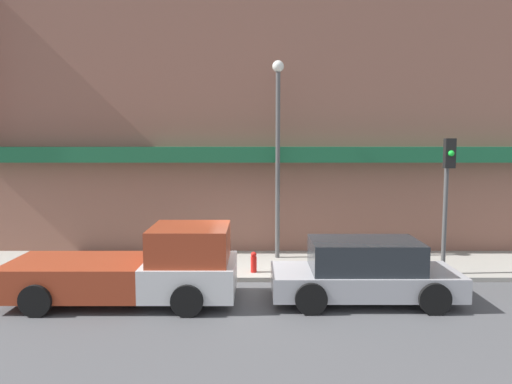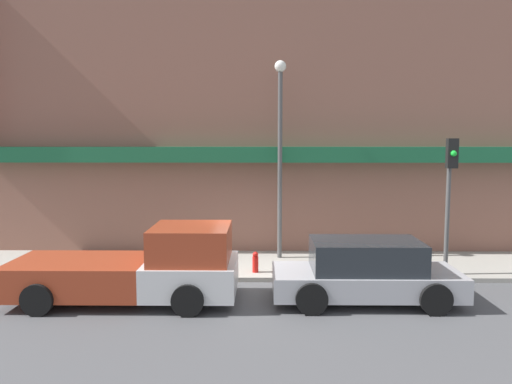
% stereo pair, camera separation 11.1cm
% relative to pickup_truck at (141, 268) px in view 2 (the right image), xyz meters
% --- Properties ---
extents(ground_plane, '(80.00, 80.00, 0.00)m').
position_rel_pickup_truck_xyz_m(ground_plane, '(2.86, 1.61, -0.80)').
color(ground_plane, '#4C4C4F').
extents(sidewalk, '(36.00, 3.29, 0.13)m').
position_rel_pickup_truck_xyz_m(sidewalk, '(2.86, 3.25, -0.73)').
color(sidewalk, '#9E998E').
rests_on(sidewalk, ground).
extents(building, '(19.80, 3.80, 10.83)m').
position_rel_pickup_truck_xyz_m(building, '(2.84, 6.38, 4.60)').
color(building, brown).
rests_on(building, ground).
extents(pickup_truck, '(5.32, 2.26, 1.82)m').
position_rel_pickup_truck_xyz_m(pickup_truck, '(0.00, 0.00, 0.00)').
color(pickup_truck, silver).
rests_on(pickup_truck, ground).
extents(parked_car, '(4.39, 2.00, 1.49)m').
position_rel_pickup_truck_xyz_m(parked_car, '(5.35, -0.00, -0.07)').
color(parked_car, '#ADADB2').
rests_on(parked_car, ground).
extents(fire_hydrant, '(0.17, 0.17, 0.59)m').
position_rel_pickup_truck_xyz_m(fire_hydrant, '(2.70, 2.18, -0.38)').
color(fire_hydrant, red).
rests_on(fire_hydrant, sidewalk).
extents(street_lamp, '(0.36, 0.36, 6.14)m').
position_rel_pickup_truck_xyz_m(street_lamp, '(3.45, 3.96, 3.11)').
color(street_lamp, '#4C4C4C').
rests_on(street_lamp, sidewalk).
extents(traffic_light, '(0.28, 0.42, 3.76)m').
position_rel_pickup_truck_xyz_m(traffic_light, '(7.98, 1.94, 1.91)').
color(traffic_light, '#4C4C4C').
rests_on(traffic_light, sidewalk).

